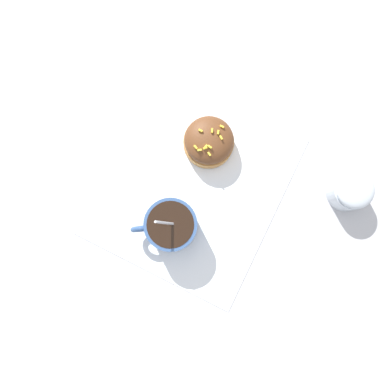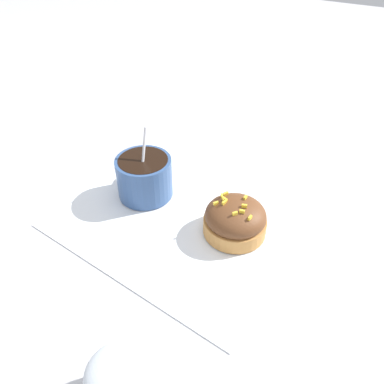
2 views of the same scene
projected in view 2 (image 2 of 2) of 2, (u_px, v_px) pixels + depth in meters
The scene contains 5 objects.
ground_plane at pixel (187, 213), 0.56m from camera, with size 3.00×3.00×0.00m, color #B2B2B7.
paper_napkin at pixel (187, 213), 0.56m from camera, with size 0.35×0.33×0.00m.
coffee_cup at pixel (145, 175), 0.57m from camera, with size 0.08×0.10×0.11m.
frosted_pastry at pixel (236, 218), 0.51m from camera, with size 0.09×0.09×0.05m.
sugar_bowl at pixel (122, 383), 0.34m from camera, with size 0.06×0.06×0.06m.
Camera 2 is at (0.22, -0.35, 0.37)m, focal length 35.00 mm.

